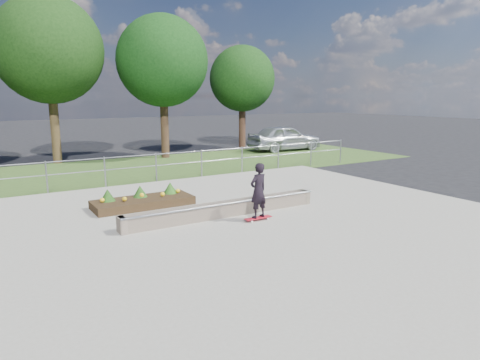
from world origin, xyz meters
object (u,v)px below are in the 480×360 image
grind_ledge (224,209)px  planter_bed (143,200)px  parked_car (285,138)px  skateboarder (258,191)px

grind_ledge → planter_bed: 2.80m
planter_bed → parked_car: size_ratio=0.63×
planter_bed → grind_ledge: bearing=-55.3°
skateboarder → parked_car: skateboarder is taller
planter_bed → skateboarder: skateboarder is taller
planter_bed → parked_car: parked_car is taller
grind_ledge → parked_car: size_ratio=1.26×
grind_ledge → parked_car: parked_car is taller
planter_bed → parked_car: bearing=36.1°
skateboarder → parked_car: bearing=50.0°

